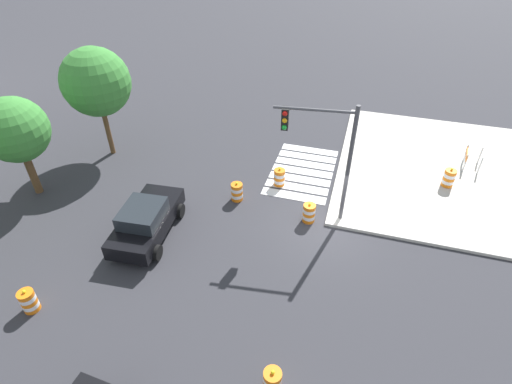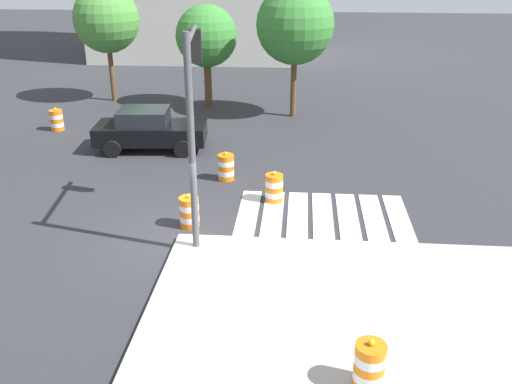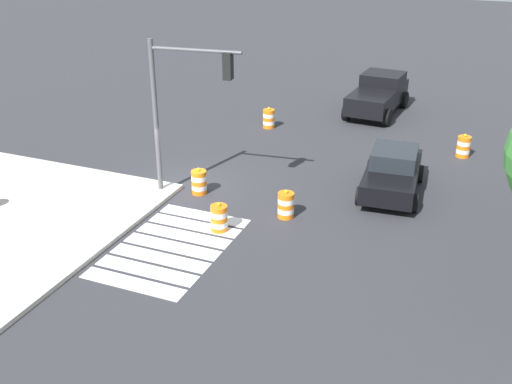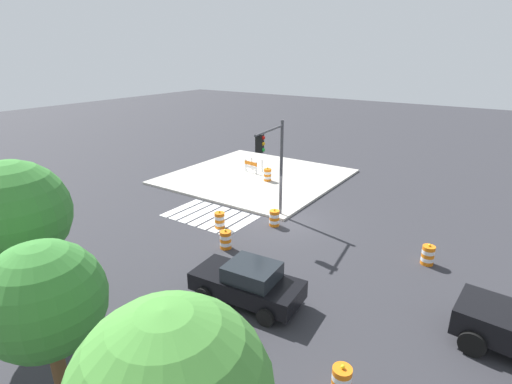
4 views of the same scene
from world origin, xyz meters
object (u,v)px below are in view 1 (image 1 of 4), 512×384
(traffic_barrel_crosswalk_end, at_px, (272,381))
(traffic_light_pole, at_px, (323,144))
(traffic_barrel_near_corner, at_px, (29,301))
(traffic_barrel_median_far, at_px, (309,213))
(traffic_barrel_far_curb, at_px, (279,177))
(street_tree_streetside_near, at_px, (96,82))
(sports_car, at_px, (146,220))
(street_tree_streetside_far, at_px, (15,130))
(traffic_barrel_on_sidewalk, at_px, (449,178))
(traffic_barrel_median_near, at_px, (237,192))
(construction_barricade, at_px, (469,157))

(traffic_barrel_crosswalk_end, bearing_deg, traffic_light_pole, 0.69)
(traffic_barrel_near_corner, height_order, traffic_barrel_median_far, same)
(traffic_barrel_crosswalk_end, bearing_deg, traffic_barrel_far_curb, 12.49)
(traffic_barrel_crosswalk_end, height_order, street_tree_streetside_near, street_tree_streetside_near)
(sports_car, bearing_deg, street_tree_streetside_near, 43.43)
(traffic_barrel_median_far, bearing_deg, street_tree_streetside_far, 96.80)
(sports_car, height_order, street_tree_streetside_far, street_tree_streetside_far)
(traffic_barrel_far_curb, xyz_separation_m, street_tree_streetside_near, (0.38, 9.85, 3.73))
(traffic_light_pole, bearing_deg, traffic_barrel_near_corner, 131.39)
(sports_car, xyz_separation_m, traffic_light_pole, (3.13, -6.78, 3.10))
(traffic_barrel_median_far, distance_m, traffic_light_pole, 3.48)
(sports_car, xyz_separation_m, street_tree_streetside_near, (5.54, 5.25, 3.37))
(traffic_barrel_on_sidewalk, relative_size, street_tree_streetside_near, 0.17)
(traffic_barrel_crosswalk_end, height_order, traffic_barrel_on_sidewalk, traffic_barrel_on_sidewalk)
(sports_car, height_order, traffic_barrel_crosswalk_end, sports_car)
(traffic_barrel_crosswalk_end, xyz_separation_m, street_tree_streetside_far, (6.38, 13.64, 2.98))
(traffic_barrel_near_corner, bearing_deg, traffic_barrel_crosswalk_end, -92.55)
(traffic_barrel_far_curb, bearing_deg, traffic_barrel_median_near, 136.14)
(traffic_barrel_median_far, height_order, traffic_barrel_on_sidewalk, traffic_barrel_on_sidewalk)
(construction_barricade, height_order, street_tree_streetside_near, street_tree_streetside_near)
(sports_car, relative_size, traffic_barrel_median_near, 4.35)
(construction_barricade, distance_m, street_tree_streetside_far, 22.39)
(sports_car, distance_m, traffic_barrel_near_corner, 5.20)
(sports_car, height_order, traffic_barrel_near_corner, sports_car)
(traffic_barrel_median_far, relative_size, traffic_barrel_on_sidewalk, 1.00)
(traffic_barrel_median_near, bearing_deg, street_tree_streetside_near, 75.44)
(traffic_barrel_far_curb, relative_size, construction_barricade, 0.77)
(sports_car, relative_size, traffic_barrel_near_corner, 4.35)
(traffic_barrel_on_sidewalk, relative_size, traffic_light_pole, 0.19)
(traffic_barrel_near_corner, height_order, traffic_barrel_on_sidewalk, traffic_barrel_on_sidewalk)
(traffic_barrel_near_corner, bearing_deg, traffic_barrel_on_sidewalk, -51.12)
(traffic_barrel_median_far, bearing_deg, traffic_light_pole, -40.33)
(traffic_barrel_far_curb, distance_m, construction_barricade, 10.24)
(traffic_barrel_median_far, height_order, construction_barricade, construction_barricade)
(construction_barricade, bearing_deg, sports_car, 124.21)
(traffic_barrel_far_curb, relative_size, street_tree_streetside_near, 0.17)
(traffic_barrel_median_near, relative_size, traffic_barrel_far_curb, 1.00)
(traffic_barrel_on_sidewalk, height_order, street_tree_streetside_far, street_tree_streetside_far)
(construction_barricade, bearing_deg, traffic_barrel_median_far, 131.90)
(traffic_barrel_on_sidewalk, relative_size, street_tree_streetside_far, 0.21)
(sports_car, bearing_deg, traffic_barrel_median_far, -66.51)
(traffic_barrel_near_corner, bearing_deg, construction_barricade, -48.52)
(traffic_barrel_crosswalk_end, height_order, traffic_barrel_far_curb, same)
(traffic_light_pole, xyz_separation_m, street_tree_streetside_near, (2.41, 12.03, 0.28))
(traffic_barrel_median_near, xyz_separation_m, traffic_barrel_median_far, (-0.58, -3.61, 0.00))
(traffic_barrel_median_near, bearing_deg, street_tree_streetside_far, 102.61)
(traffic_barrel_crosswalk_end, height_order, traffic_light_pole, traffic_light_pole)
(traffic_barrel_near_corner, relative_size, traffic_barrel_crosswalk_end, 1.00)
(sports_car, bearing_deg, traffic_barrel_far_curb, -41.70)
(sports_car, relative_size, traffic_barrel_median_far, 4.35)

